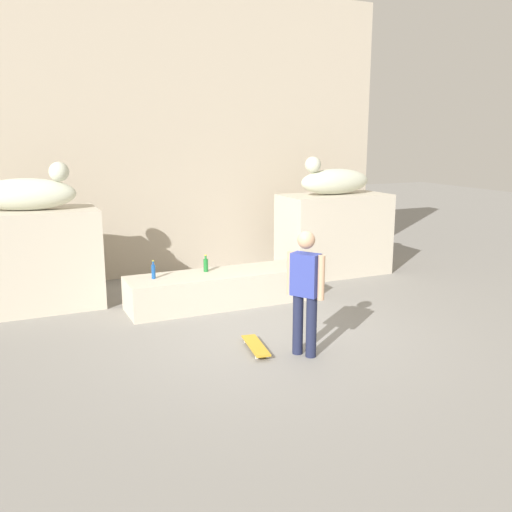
% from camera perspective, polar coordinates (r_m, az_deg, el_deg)
% --- Properties ---
extents(ground_plane, '(40.00, 40.00, 0.00)m').
position_cam_1_polar(ground_plane, '(8.16, 1.03, -8.33)').
color(ground_plane, gray).
extents(facade_wall, '(9.32, 0.60, 5.73)m').
position_cam_1_polar(facade_wall, '(11.91, -8.63, 12.15)').
color(facade_wall, '#BCAE99').
rests_on(facade_wall, ground_plane).
extents(pedestal_left, '(2.20, 1.15, 1.66)m').
position_cam_1_polar(pedestal_left, '(10.00, -21.90, -0.39)').
color(pedestal_left, beige).
rests_on(pedestal_left, ground_plane).
extents(pedestal_right, '(2.20, 1.15, 1.66)m').
position_cam_1_polar(pedestal_right, '(11.78, 7.89, 2.20)').
color(pedestal_right, beige).
rests_on(pedestal_right, ground_plane).
extents(statue_reclining_left, '(1.68, 0.90, 0.78)m').
position_cam_1_polar(statue_reclining_left, '(9.83, -22.21, 5.95)').
color(statue_reclining_left, beige).
rests_on(statue_reclining_left, pedestal_left).
extents(statue_reclining_right, '(1.63, 0.64, 0.78)m').
position_cam_1_polar(statue_reclining_right, '(11.61, 7.90, 7.59)').
color(statue_reclining_right, beige).
rests_on(statue_reclining_right, pedestal_right).
extents(ledge_block, '(3.19, 0.89, 0.56)m').
position_cam_1_polar(ledge_block, '(9.65, -3.59, -3.31)').
color(ledge_block, beige).
rests_on(ledge_block, ground_plane).
extents(skater, '(0.36, 0.47, 1.67)m').
position_cam_1_polar(skater, '(7.30, 5.02, -3.25)').
color(skater, '#1E233F').
rests_on(skater, ground_plane).
extents(skateboard, '(0.32, 0.82, 0.08)m').
position_cam_1_polar(skateboard, '(7.70, -0.03, -9.09)').
color(skateboard, gold).
rests_on(skateboard, ground_plane).
extents(bottle_green, '(0.08, 0.08, 0.29)m').
position_cam_1_polar(bottle_green, '(9.64, -5.12, -0.89)').
color(bottle_green, '#1E722D').
rests_on(bottle_green, ledge_block).
extents(bottle_blue, '(0.07, 0.07, 0.30)m').
position_cam_1_polar(bottle_blue, '(9.29, -10.37, -1.52)').
color(bottle_blue, '#194C99').
rests_on(bottle_blue, ledge_block).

